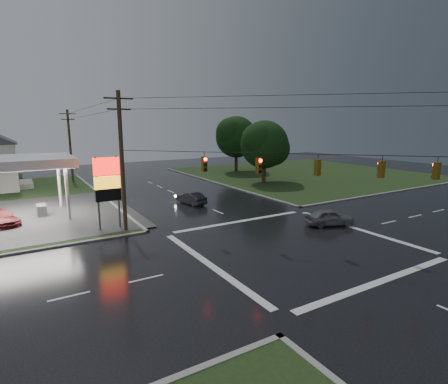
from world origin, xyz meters
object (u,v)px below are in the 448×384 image
car_pump (0,218)px  tree_ne_near (265,145)px  tree_ne_far (237,137)px  utility_pole_nw (122,160)px  pylon_sign (107,181)px  car_crossing (329,217)px  utility_pole_n (70,145)px  car_north (191,198)px

car_pump → tree_ne_near: bearing=-13.8°
tree_ne_near → tree_ne_far: tree_ne_far is taller
utility_pole_nw → pylon_sign: bearing=135.0°
tree_ne_far → car_crossing: 34.25m
utility_pole_n → tree_ne_far: bearing=-8.5°
utility_pole_n → tree_ne_near: bearing=-34.1°
utility_pole_n → car_crossing: utility_pole_n is taller
tree_ne_far → car_north: size_ratio=2.49×
pylon_sign → car_crossing: bearing=-27.1°
pylon_sign → car_north: pylon_sign is taller
tree_ne_far → car_crossing: tree_ne_far is taller
utility_pole_n → car_pump: utility_pole_n is taller
tree_ne_far → car_pump: 39.89m
utility_pole_nw → tree_ne_near: bearing=27.9°
pylon_sign → tree_ne_near: 27.23m
utility_pole_n → car_crossing: (15.36, -35.88, -4.77)m
pylon_sign → tree_ne_near: bearing=25.0°
pylon_sign → car_pump: pylon_sign is taller
utility_pole_nw → car_crossing: bearing=-25.7°
utility_pole_nw → car_north: (8.70, 5.88, -5.07)m
pylon_sign → utility_pole_nw: size_ratio=0.55×
tree_ne_far → utility_pole_n: bearing=171.5°
utility_pole_n → car_pump: 23.75m
car_crossing → utility_pole_n: bearing=44.8°
utility_pole_n → tree_ne_near: 28.55m
car_pump → car_crossing: bearing=-54.2°
utility_pole_n → tree_ne_far: (26.65, -4.01, 0.71)m
utility_pole_nw → tree_ne_far: 36.20m
utility_pole_nw → car_crossing: utility_pole_nw is taller
pylon_sign → utility_pole_n: bearing=87.9°
utility_pole_nw → tree_ne_far: (26.65, 24.49, 0.46)m
tree_ne_near → utility_pole_nw: bearing=-152.1°
car_crossing → car_pump: car_crossing is taller
pylon_sign → car_pump: 10.33m
utility_pole_nw → car_pump: utility_pole_nw is taller
pylon_sign → tree_ne_far: 36.35m
car_pump → utility_pole_n: bearing=44.4°
pylon_sign → tree_ne_far: bearing=40.4°
tree_ne_far → car_pump: tree_ne_far is taller
utility_pole_nw → tree_ne_near: 26.74m
car_north → car_crossing: 14.84m
tree_ne_far → car_crossing: (-11.29, -31.87, -5.48)m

